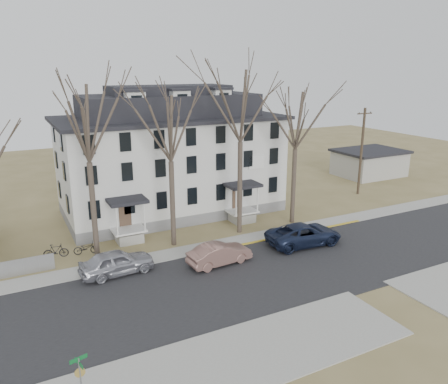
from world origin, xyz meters
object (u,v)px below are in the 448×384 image
boarding_house (171,157)px  tree_mid_right (297,116)px  tree_mid_left (170,124)px  car_navy (304,235)px  utility_pole_far (361,151)px  tree_center (241,101)px  bicycle_right (56,251)px  bicycle_left (86,248)px  tree_far_left (86,118)px  street_sign (80,376)px  car_tan (220,254)px  car_silver (117,263)px

boarding_house → tree_mid_right: size_ratio=1.63×
tree_mid_left → car_navy: size_ratio=2.08×
boarding_house → tree_mid_left: 9.66m
utility_pole_far → tree_center: bearing=-166.5°
tree_center → bicycle_right: (-14.69, 1.53, -10.55)m
car_navy → bicycle_left: size_ratio=3.33×
tree_far_left → tree_mid_right: size_ratio=1.08×
utility_pole_far → street_sign: utility_pole_far is taller
boarding_house → tree_far_left: (-9.00, -8.15, 4.96)m
car_navy → bicycle_right: 18.98m
tree_mid_right → car_tan: tree_mid_right is taller
tree_mid_left → tree_mid_right: 11.50m
tree_mid_left → street_sign: (-9.60, -14.81, -7.88)m
boarding_house → utility_pole_far: (20.50, -3.95, -0.47)m
car_navy → utility_pole_far: bearing=-53.8°
tree_far_left → car_tan: size_ratio=2.91×
tree_mid_right → street_sign: size_ratio=4.91×
tree_mid_left → utility_pole_far: 24.33m
tree_far_left → utility_pole_far: size_ratio=1.44×
tree_mid_left → utility_pole_far: tree_mid_left is taller
car_tan → boarding_house: bearing=-11.1°
car_silver → bicycle_right: bearing=32.0°
tree_mid_left → car_silver: tree_mid_left is taller
tree_mid_left → bicycle_right: (-8.69, 1.53, -9.07)m
bicycle_right → street_sign: street_sign is taller
bicycle_right → car_tan: bearing=-111.4°
tree_mid_left → car_tan: tree_mid_left is taller
boarding_house → bicycle_left: size_ratio=11.32×
utility_pole_far → tree_far_left: bearing=-171.9°
car_navy → car_tan: bearing=95.3°
utility_pole_far → car_navy: bearing=-147.9°
boarding_house → tree_center: bearing=-69.8°
car_silver → car_tan: bearing=-108.5°
utility_pole_far → car_silver: utility_pole_far is taller
street_sign → bicycle_right: bearing=72.2°
tree_mid_right → car_navy: bearing=-115.7°
car_tan → bicycle_right: 12.17m
tree_far_left → bicycle_left: 9.95m
tree_mid_left → bicycle_left: (-6.58, 1.20, -9.12)m
bicycle_left → bicycle_right: 2.14m
tree_mid_right → bicycle_right: (-20.19, 1.53, -9.07)m
tree_mid_left → tree_mid_right: same height
street_sign → tree_mid_right: bearing=20.4°
tree_mid_left → car_silver: 10.70m
utility_pole_far → bicycle_right: 32.60m
tree_center → car_silver: 15.56m
boarding_house → car_navy: bearing=-64.3°
tree_far_left → bicycle_right: 10.28m
boarding_house → bicycle_right: size_ratio=11.66×
boarding_house → tree_center: size_ratio=1.41×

